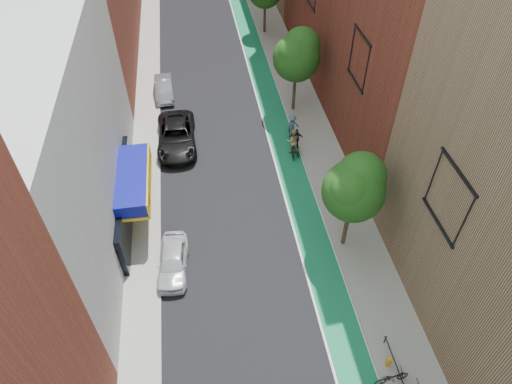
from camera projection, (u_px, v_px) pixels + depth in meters
name	position (u px, v px, depth m)	size (l,w,h in m)	color
bike_lane	(269.00, 98.00, 38.04)	(2.00, 68.00, 0.01)	#15794D
sidewalk_left	(148.00, 108.00, 36.91)	(2.00, 68.00, 0.15)	gray
sidewalk_right	(298.00, 95.00, 38.26)	(3.00, 68.00, 0.15)	gray
building_left_white	(28.00, 150.00, 23.75)	(8.00, 20.00, 12.00)	silver
tree_near	(355.00, 187.00, 23.68)	(3.40, 3.36, 6.42)	#332619
tree_mid	(297.00, 54.00, 33.40)	(3.55, 3.53, 6.74)	#332619
parked_car_white	(173.00, 261.00, 25.19)	(1.60, 3.97, 1.35)	silver
parked_car_black	(177.00, 136.00, 33.04)	(2.71, 5.88, 1.63)	black
parked_car_silver	(164.00, 88.00, 37.91)	(1.41, 4.05, 1.33)	#919499
cyclist_lane_near	(293.00, 145.00, 32.13)	(0.92, 1.68, 2.17)	black
cyclist_lane_mid	(296.00, 144.00, 32.52)	(0.96, 1.61, 1.96)	black
cyclist_lane_far	(292.00, 128.00, 33.52)	(1.13, 1.66, 2.05)	black
parked_bike_near	(392.00, 377.00, 20.64)	(0.58, 1.68, 0.88)	black
fire_hydrant	(389.00, 361.00, 21.25)	(0.25, 0.25, 0.73)	orange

